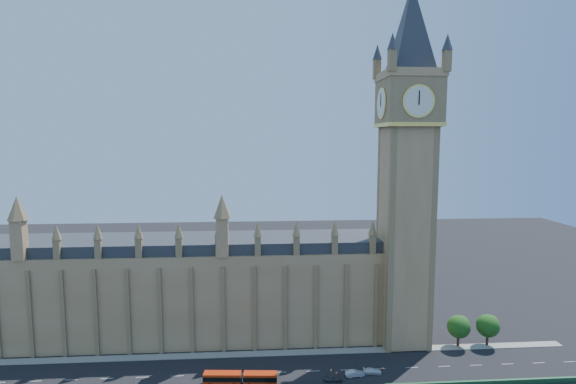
{
  "coord_description": "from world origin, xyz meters",
  "views": [
    {
      "loc": [
        -1.19,
        -100.46,
        54.63
      ],
      "look_at": [
        6.61,
        10.0,
        41.83
      ],
      "focal_mm": 28.0,
      "sensor_mm": 36.0,
      "label": 1
    }
  ],
  "objects": [
    {
      "name": "cone_c",
      "position": [
        17.17,
        -1.88,
        0.33
      ],
      "size": [
        0.54,
        0.54,
        0.68
      ],
      "rotation": [
        0.0,
        0.0,
        -0.34
      ],
      "color": "black",
      "rests_on": "ground"
    },
    {
      "name": "car_white",
      "position": [
        25.65,
        -2.14,
        0.63
      ],
      "size": [
        4.5,
        2.29,
        1.25
      ],
      "primitive_type": "imported",
      "rotation": [
        0.0,
        0.0,
        1.44
      ],
      "color": "silver",
      "rests_on": "ground"
    },
    {
      "name": "cone_d",
      "position": [
        16.09,
        -0.68,
        0.38
      ],
      "size": [
        0.53,
        0.53,
        0.77
      ],
      "rotation": [
        0.0,
        0.0,
        0.1
      ],
      "color": "black",
      "rests_on": "ground"
    },
    {
      "name": "red_bus",
      "position": [
        -5.19,
        -4.77,
        1.48
      ],
      "size": [
        16.64,
        3.8,
        2.8
      ],
      "rotation": [
        0.0,
        0.0,
        -0.08
      ],
      "color": "red",
      "rests_on": "ground"
    },
    {
      "name": "palace_westminster",
      "position": [
        -25.0,
        22.0,
        13.86
      ],
      "size": [
        120.0,
        20.0,
        28.0
      ],
      "color": "#9F7A4D",
      "rests_on": "ground"
    },
    {
      "name": "cone_a",
      "position": [
        19.66,
        -1.14,
        0.31
      ],
      "size": [
        0.47,
        0.47,
        0.62
      ],
      "rotation": [
        0.0,
        0.0,
        -0.23
      ],
      "color": "black",
      "rests_on": "ground"
    },
    {
      "name": "kerb_north",
      "position": [
        0.0,
        9.5,
        0.08
      ],
      "size": [
        160.0,
        3.0,
        0.16
      ],
      "primitive_type": "cube",
      "color": "gray",
      "rests_on": "ground"
    },
    {
      "name": "car_grey",
      "position": [
        15.87,
        -4.76,
        0.67
      ],
      "size": [
        3.98,
        1.78,
        1.33
      ],
      "primitive_type": "imported",
      "rotation": [
        0.0,
        0.0,
        1.52
      ],
      "color": "#3F4146",
      "rests_on": "ground"
    },
    {
      "name": "ground",
      "position": [
        0.0,
        0.0,
        0.0
      ],
      "size": [
        400.0,
        400.0,
        0.0
      ],
      "primitive_type": "plane",
      "color": "black",
      "rests_on": "ground"
    },
    {
      "name": "tree_east_far",
      "position": [
        60.22,
        10.08,
        5.64
      ],
      "size": [
        6.0,
        6.0,
        8.5
      ],
      "color": "#382619",
      "rests_on": "ground"
    },
    {
      "name": "car_silver",
      "position": [
        21.29,
        -3.1,
        0.72
      ],
      "size": [
        4.56,
        2.07,
        1.45
      ],
      "primitive_type": "imported",
      "rotation": [
        0.0,
        0.0,
        1.69
      ],
      "color": "#B5B7BE",
      "rests_on": "ground"
    },
    {
      "name": "cone_b",
      "position": [
        28.68,
        -0.53,
        0.32
      ],
      "size": [
        0.51,
        0.51,
        0.64
      ],
      "rotation": [
        0.0,
        0.0,
        0.3
      ],
      "color": "black",
      "rests_on": "ground"
    },
    {
      "name": "tree_east_near",
      "position": [
        52.22,
        10.08,
        5.64
      ],
      "size": [
        6.0,
        6.0,
        8.5
      ],
      "color": "#382619",
      "rests_on": "ground"
    },
    {
      "name": "elizabeth_tower",
      "position": [
        38.0,
        13.99,
        54.56
      ],
      "size": [
        20.59,
        20.59,
        105.0
      ],
      "color": "#9F7A4D",
      "rests_on": "ground"
    }
  ]
}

